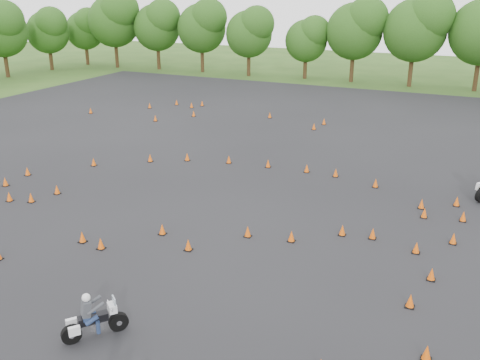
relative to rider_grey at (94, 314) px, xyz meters
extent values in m
plane|color=#2D5119|center=(-0.42, 7.21, -0.77)|extent=(140.00, 140.00, 0.00)
plane|color=black|center=(-0.42, 13.21, -0.76)|extent=(62.00, 62.00, 0.00)
cone|color=#E15409|center=(-13.15, 29.04, -0.54)|extent=(0.26, 0.26, 0.45)
cone|color=#E15409|center=(-5.66, 28.34, -0.54)|extent=(0.26, 0.26, 0.45)
cone|color=#E15409|center=(-7.97, 14.90, -0.54)|extent=(0.26, 0.26, 0.45)
cone|color=#E15409|center=(-11.40, 26.28, -0.54)|extent=(0.26, 0.26, 0.45)
cone|color=#E15409|center=(-0.26, 5.96, -0.54)|extent=(0.26, 0.26, 0.45)
cone|color=#E15409|center=(3.18, 8.38, -0.54)|extent=(0.26, 0.26, 0.45)
cone|color=#E15409|center=(-14.93, 29.53, -0.54)|extent=(0.26, 0.26, 0.45)
cone|color=#E15409|center=(-12.69, 30.09, -0.54)|extent=(0.26, 0.26, 0.45)
cone|color=#E15409|center=(-1.21, 16.83, -0.54)|extent=(0.26, 0.26, 0.45)
cone|color=#E15409|center=(7.95, 9.46, -0.54)|extent=(0.26, 0.26, 0.45)
cone|color=#E15409|center=(-10.71, 6.83, -0.54)|extent=(0.26, 0.26, 0.45)
cone|color=#E15409|center=(-1.97, 6.76, -0.54)|extent=(0.26, 0.26, 0.45)
cone|color=#E15409|center=(4.92, 9.81, -0.54)|extent=(0.26, 0.26, 0.45)
cone|color=#E15409|center=(-1.14, 28.03, -0.54)|extent=(0.26, 0.26, 0.45)
cone|color=#E15409|center=(-9.29, 8.53, -0.54)|extent=(0.26, 0.26, 0.45)
cone|color=#E15409|center=(2.75, 16.87, -0.54)|extent=(0.26, 0.26, 0.45)
cone|color=#E15409|center=(-3.60, 16.58, -0.54)|extent=(0.26, 0.26, 0.45)
cone|color=#E15409|center=(9.44, 13.44, -0.54)|extent=(0.26, 0.26, 0.45)
cone|color=#E15409|center=(-16.34, 27.42, -0.54)|extent=(0.26, 0.26, 0.45)
cone|color=#E15409|center=(8.71, 7.56, -0.54)|extent=(0.26, 0.26, 0.45)
cone|color=#E15409|center=(-10.53, 12.89, -0.54)|extent=(0.26, 0.26, 0.45)
cone|color=#E15409|center=(9.06, 15.20, -0.54)|extent=(0.26, 0.26, 0.45)
cone|color=#E15409|center=(-12.75, 10.02, -0.54)|extent=(0.26, 0.26, 0.45)
cone|color=#E15409|center=(-4.53, 4.78, -0.54)|extent=(0.26, 0.26, 0.45)
cone|color=#E15409|center=(8.27, 5.48, -0.54)|extent=(0.26, 0.26, 0.45)
cone|color=#E15409|center=(-3.47, 4.62, -0.54)|extent=(0.26, 0.26, 0.45)
cone|color=#E15409|center=(6.14, 10.02, -0.54)|extent=(0.26, 0.26, 0.45)
cone|color=#E15409|center=(-12.55, 8.29, -0.54)|extent=(0.26, 0.26, 0.45)
cone|color=#E15409|center=(5.06, 16.12, -0.54)|extent=(0.26, 0.26, 0.45)
cone|color=#E15409|center=(9.05, 2.98, -0.54)|extent=(0.26, 0.26, 0.45)
cone|color=#E15409|center=(1.38, 8.05, -0.54)|extent=(0.26, 0.26, 0.45)
cone|color=#E15409|center=(-19.63, 23.72, -0.54)|extent=(0.26, 0.26, 0.45)
cone|color=#E15409|center=(1.08, 16.93, -0.54)|extent=(0.26, 0.26, 0.45)
cone|color=#E15409|center=(-6.08, 15.99, -0.54)|extent=(0.26, 0.26, 0.45)
cone|color=#E15409|center=(7.58, 14.19, -0.54)|extent=(0.26, 0.26, 0.45)
cone|color=#E15409|center=(9.20, 10.91, -0.54)|extent=(0.26, 0.26, 0.45)
cone|color=#E15409|center=(-1.37, 26.23, -0.54)|extent=(0.26, 0.26, 0.45)
cone|color=#E15409|center=(7.82, 13.13, -0.54)|extent=(0.26, 0.26, 0.45)
cone|color=#E15409|center=(-9.65, 7.16, -0.54)|extent=(0.26, 0.26, 0.45)
cone|color=#E15409|center=(-13.31, 23.66, -0.54)|extent=(0.26, 0.26, 0.45)
camera|label=1|loc=(9.45, -10.36, 9.03)|focal=40.00mm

